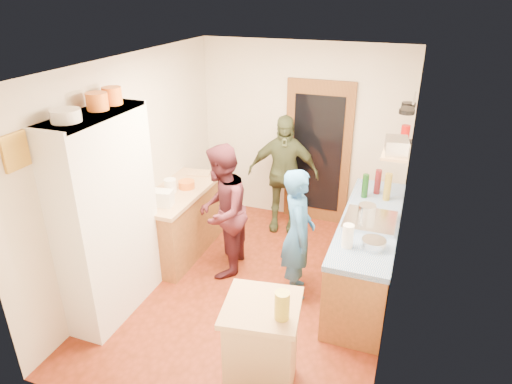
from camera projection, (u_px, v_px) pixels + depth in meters
The scene contains 44 objects.
floor at pixel (254, 289), 5.39m from camera, with size 3.00×4.00×0.02m, color maroon.
ceiling at pixel (254, 61), 4.30m from camera, with size 3.00×4.00×0.02m, color silver.
wall_back at pixel (302, 134), 6.56m from camera, with size 3.00×0.02×2.60m, color beige.
wall_front at pixel (153, 301), 3.13m from camera, with size 3.00×0.02×2.60m, color beige.
wall_left at pixel (133, 170), 5.31m from camera, with size 0.02×4.00×2.60m, color beige.
wall_right at pixel (401, 210), 4.38m from camera, with size 0.02×4.00×2.60m, color beige.
door_frame at pixel (318, 154), 6.55m from camera, with size 0.95×0.06×2.10m, color brown.
door_glass at pixel (317, 154), 6.52m from camera, with size 0.70×0.02×1.70m, color black.
hutch_body at pixel (108, 218), 4.65m from camera, with size 0.40×1.20×2.20m, color white.
hutch_top_shelf at pixel (92, 115), 4.20m from camera, with size 0.40×1.14×0.04m, color white.
plate_stack at pixel (66, 116), 3.89m from camera, with size 0.26×0.26×0.11m, color white.
orange_pot_a at pixel (97, 101), 4.24m from camera, with size 0.20×0.20×0.16m, color orange.
orange_pot_b at pixel (112, 96), 4.44m from camera, with size 0.19×0.19×0.17m, color orange.
left_counter_base at pixel (180, 223), 5.97m from camera, with size 0.60×1.40×0.85m, color #A0602D.
left_counter_top at pixel (178, 192), 5.78m from camera, with size 0.64×1.44×0.05m, color tan.
toaster at pixel (162, 198), 5.33m from camera, with size 0.25×0.16×0.18m, color white.
kettle at pixel (170, 186), 5.68m from camera, with size 0.15×0.15×0.17m, color white.
orange_bowl at pixel (187, 184), 5.81m from camera, with size 0.21×0.21×0.09m, color orange.
chopping_board at pixel (199, 173), 6.24m from camera, with size 0.30×0.22×0.03m, color tan.
right_counter_base at pixel (366, 255), 5.27m from camera, with size 0.60×2.20×0.84m, color #A0602D.
right_counter_top at pixel (371, 221), 5.08m from camera, with size 0.62×2.22×0.06m, color #063FA1.
hob at pixel (370, 220), 4.98m from camera, with size 0.55×0.58×0.04m, color silver.
pot_on_hob at pixel (367, 210), 5.03m from camera, with size 0.19×0.19×0.13m, color silver.
bottle_a at pixel (365, 186), 5.51m from camera, with size 0.08×0.08×0.30m, color #143F14.
bottle_b at pixel (378, 182), 5.61m from camera, with size 0.08×0.08×0.31m, color #591419.
bottle_c at pixel (388, 187), 5.44m from camera, with size 0.08×0.08×0.34m, color olive.
paper_towel at pixel (348, 236), 4.48m from camera, with size 0.11×0.11×0.24m, color white.
mixing_bowl at pixel (374, 244), 4.49m from camera, with size 0.24×0.24×0.09m, color silver.
island_base at pixel (262, 350), 3.89m from camera, with size 0.55×0.55×0.86m, color tan.
island_top at pixel (262, 307), 3.70m from camera, with size 0.62×0.62×0.05m, color tan.
cutting_board at pixel (257, 302), 3.75m from camera, with size 0.35×0.28×0.02m, color white.
oil_jar at pixel (282, 305), 3.50m from camera, with size 0.12×0.12×0.24m, color #AD9E2D.
pan_rail at pixel (414, 98), 5.38m from camera, with size 0.02×0.02×0.65m, color silver.
pan_hang_a at pixel (407, 112), 5.30m from camera, with size 0.18×0.18×0.05m, color black.
pan_hang_b at pixel (407, 109), 5.48m from camera, with size 0.16×0.16×0.05m, color black.
pan_hang_c at pixel (409, 105), 5.65m from camera, with size 0.17×0.17×0.05m, color black.
wall_shelf at pixel (395, 154), 4.64m from camera, with size 0.26×0.42×0.03m, color tan.
radio at pixel (397, 146), 4.60m from camera, with size 0.22×0.30×0.15m, color silver.
ext_bracket at pixel (409, 142), 5.78m from camera, with size 0.06×0.10×0.04m, color black.
fire_extinguisher at pixel (405, 138), 5.78m from camera, with size 0.11×0.11×0.32m, color red.
picture_frame at pixel (15, 151), 3.67m from camera, with size 0.03×0.25×0.30m, color gold.
person_hob at pixel (301, 235), 5.00m from camera, with size 0.56×0.37×1.53m, color #2B63A6.
person_left at pixel (225, 210), 5.43m from camera, with size 0.80×0.62×1.64m, color #451A24.
person_back at pixel (284, 174), 6.38m from camera, with size 0.99×0.41×1.69m, color #394127.
Camera 1 is at (1.53, -4.15, 3.29)m, focal length 32.00 mm.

